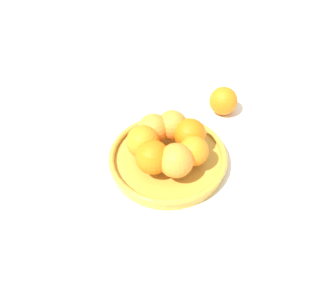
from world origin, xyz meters
TOP-DOWN VIEW (x-y plane):
  - ground_plane at (0.00, 0.00)m, footprint 4.00×4.00m
  - fruit_bowl at (0.00, 0.00)m, footprint 0.30×0.30m
  - orange_pile at (-0.00, 0.00)m, footprint 0.20×0.20m
  - stray_orange at (0.26, -0.02)m, footprint 0.08×0.08m

SIDE VIEW (x-z plane):
  - ground_plane at x=0.00m, z-range 0.00..0.00m
  - fruit_bowl at x=0.00m, z-range 0.00..0.03m
  - stray_orange at x=0.26m, z-range 0.00..0.08m
  - orange_pile at x=0.00m, z-range 0.03..0.11m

